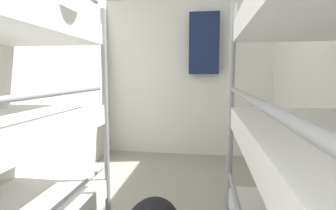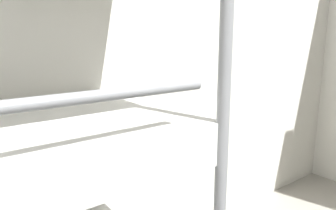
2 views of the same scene
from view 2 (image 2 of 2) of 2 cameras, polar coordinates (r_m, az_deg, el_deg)
wall_left at (r=1.69m, az=-14.32°, el=8.25°), size 0.06×4.62×2.43m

